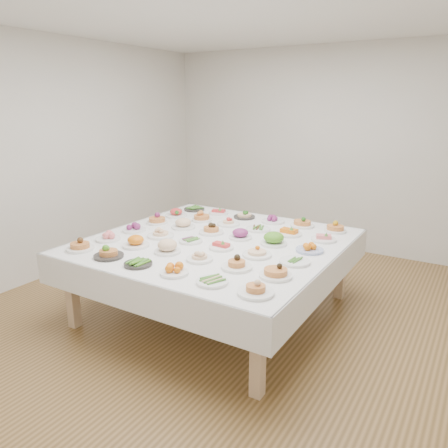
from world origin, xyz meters
The scene contains 38 objects.
room_envelope centered at (0.00, 0.00, 1.83)m, with size 5.02×5.02×2.81m.
display_table centered at (-0.24, -0.13, 0.69)m, with size 2.31×2.31×0.75m.
dish_0 centered at (-1.13, -1.01, 0.82)m, with size 0.26×0.25×0.16m.
dish_1 centered at (-0.77, -1.01, 0.82)m, with size 0.25×0.25×0.15m.
dish_2 centered at (-0.42, -1.03, 0.77)m, with size 0.23×0.23×0.06m.
dish_3 centered at (-0.05, -1.02, 0.79)m, with size 0.22×0.22×0.10m.
dish_4 centered at (0.30, -1.01, 0.77)m, with size 0.24×0.24×0.05m.
dish_5 centered at (0.66, -1.01, 0.81)m, with size 0.26×0.26×0.14m.
dish_6 centered at (-1.13, -0.67, 0.79)m, with size 0.23×0.23×0.10m.
dish_7 centered at (-0.77, -0.67, 0.82)m, with size 0.25×0.25×0.14m.
dish_8 centered at (-0.41, -0.65, 0.81)m, with size 0.23×0.23×0.13m.
dish_9 centered at (-0.06, -0.67, 0.80)m, with size 0.22×0.22×0.12m.
dish_10 centered at (0.30, -0.66, 0.82)m, with size 0.25×0.25×0.14m.
dish_11 centered at (0.65, -0.66, 0.82)m, with size 0.25×0.25×0.15m.
dish_12 centered at (-1.13, -0.31, 0.80)m, with size 0.24×0.24×0.10m.
dish_13 centered at (-0.77, -0.31, 0.82)m, with size 0.27×0.27×0.14m.
dish_14 centered at (-0.41, -0.30, 0.77)m, with size 0.22×0.22×0.05m.
dish_15 centered at (-0.06, -0.31, 0.78)m, with size 0.22×0.22×0.09m.
dish_16 centered at (0.31, -0.31, 0.81)m, with size 0.25×0.25×0.14m.
dish_17 centered at (0.66, -0.30, 0.77)m, with size 0.25×0.25×0.05m.
dish_18 centered at (-1.12, 0.05, 0.82)m, with size 0.22×0.22×0.15m.
dish_19 centered at (-0.77, 0.06, 0.81)m, with size 0.25×0.25×0.13m.
dish_20 centered at (-0.41, 0.05, 0.82)m, with size 0.25×0.25×0.15m.
dish_21 centered at (-0.06, 0.05, 0.81)m, with size 0.22×0.22×0.13m.
dish_22 centered at (0.30, 0.05, 0.83)m, with size 0.25×0.25×0.16m.
dish_23 centered at (0.65, 0.04, 0.80)m, with size 0.25×0.25×0.11m.
dish_24 centered at (-1.13, 0.41, 0.82)m, with size 0.25×0.25×0.14m.
dish_25 centered at (-0.76, 0.40, 0.82)m, with size 0.22×0.22×0.14m.
dish_26 centered at (-0.42, 0.41, 0.80)m, with size 0.24×0.24×0.11m.
dish_27 centered at (-0.05, 0.40, 0.77)m, with size 0.25×0.25×0.06m.
dish_28 centered at (0.29, 0.42, 0.79)m, with size 0.25×0.25×0.10m.
dish_29 centered at (0.66, 0.41, 0.78)m, with size 0.24×0.24×0.09m.
dish_30 centered at (-1.13, 0.77, 0.78)m, with size 0.25×0.25×0.06m.
dish_31 centered at (-0.77, 0.77, 0.79)m, with size 0.23×0.23×0.10m.
dish_32 centered at (-0.42, 0.77, 0.81)m, with size 0.24×0.24×0.13m.
dish_33 centered at (-0.05, 0.76, 0.80)m, with size 0.25×0.25×0.11m.
dish_34 centered at (0.29, 0.77, 0.83)m, with size 0.25×0.25×0.16m.
dish_35 centered at (0.66, 0.77, 0.81)m, with size 0.22×0.22×0.14m.
Camera 1 is at (1.94, -3.52, 2.04)m, focal length 35.00 mm.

